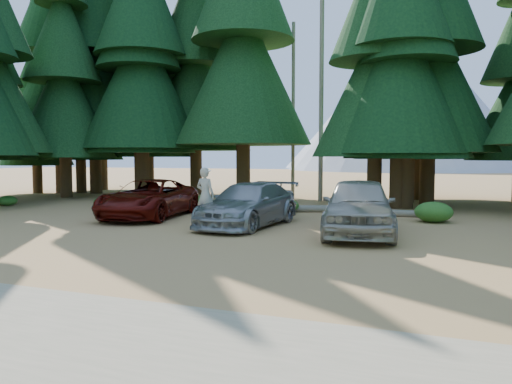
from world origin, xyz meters
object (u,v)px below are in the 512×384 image
Objects in this scene: silver_minivan_right at (359,206)px; frisbee_player at (205,195)px; red_pickup at (149,198)px; log_right at (313,209)px; log_left at (227,209)px; silver_minivan_center at (248,205)px; log_mid at (387,213)px.

frisbee_player reaches higher than silver_minivan_right.
red_pickup reaches higher than log_right.
silver_minivan_right reaches higher than red_pickup.
silver_minivan_center is at bearing -56.80° from log_left.
silver_minivan_right is 1.56× the size of log_mid.
red_pickup is 4.14m from frisbee_player.
frisbee_player is 0.39× the size of log_right.
log_left is at bearing -175.75° from log_right.
log_mid is (0.28, 5.28, -0.75)m from silver_minivan_right.
red_pickup is 1.20× the size of log_left.
red_pickup is 1.16× the size of log_right.
log_left reaches higher than log_mid.
silver_minivan_center reaches higher than log_right.
log_mid is (5.16, 5.99, -1.01)m from frisbee_player.
frisbee_player is at bearing -127.22° from log_mid.
silver_minivan_center is (4.55, -0.79, -0.01)m from red_pickup.
silver_minivan_center is 5.09m from log_right.
silver_minivan_right is at bearing -84.12° from log_right.
log_right is at bearing 24.14° from log_left.
silver_minivan_center is 1.10× the size of log_right.
log_right is at bearing -100.23° from frisbee_player.
silver_minivan_right is 6.30m from log_right.
silver_minivan_center is 4.12m from log_left.
frisbee_player is 0.54× the size of log_mid.
silver_minivan_center is at bearing -122.92° from log_right.
silver_minivan_right is (8.42, -1.39, 0.13)m from red_pickup.
frisbee_player reaches higher than log_right.
silver_minivan_right is (3.88, -0.60, 0.14)m from silver_minivan_center.
frisbee_player is at bearing -122.51° from silver_minivan_center.
frisbee_player is 0.40× the size of log_left.
red_pickup reaches higher than log_left.
red_pickup is 1.04× the size of silver_minivan_right.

